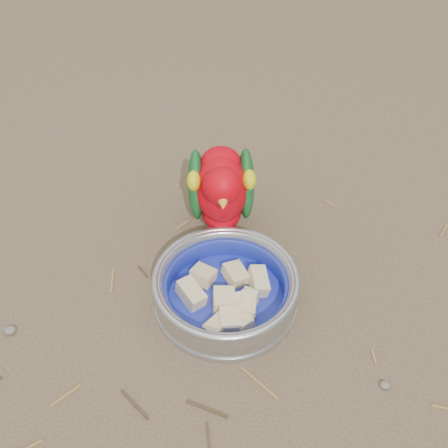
# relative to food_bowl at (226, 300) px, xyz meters

# --- Properties ---
(ground) EXTENTS (60.00, 60.00, 0.00)m
(ground) POSITION_rel_food_bowl_xyz_m (-0.05, -0.08, -0.01)
(ground) COLOR brown
(food_bowl) EXTENTS (0.22, 0.22, 0.02)m
(food_bowl) POSITION_rel_food_bowl_xyz_m (0.00, 0.00, 0.00)
(food_bowl) COLOR #B2B2BA
(food_bowl) RESTS_ON ground
(bowl_wall) EXTENTS (0.22, 0.22, 0.04)m
(bowl_wall) POSITION_rel_food_bowl_xyz_m (0.00, 0.00, 0.03)
(bowl_wall) COLOR #B2B2BA
(bowl_wall) RESTS_ON food_bowl
(fruit_wedges) EXTENTS (0.13, 0.13, 0.03)m
(fruit_wedges) POSITION_rel_food_bowl_xyz_m (0.00, 0.00, 0.02)
(fruit_wedges) COLOR beige
(fruit_wedges) RESTS_ON food_bowl
(lory_parrot) EXTENTS (0.12, 0.23, 0.18)m
(lory_parrot) POSITION_rel_food_bowl_xyz_m (-0.01, 0.15, 0.08)
(lory_parrot) COLOR #C1020E
(lory_parrot) RESTS_ON ground
(ground_debris) EXTENTS (0.90, 0.80, 0.01)m
(ground_debris) POSITION_rel_food_bowl_xyz_m (-0.04, -0.08, -0.01)
(ground_debris) COLOR olive
(ground_debris) RESTS_ON ground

